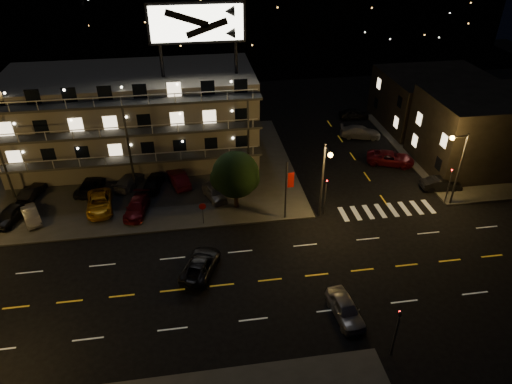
{
  "coord_description": "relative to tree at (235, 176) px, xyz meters",
  "views": [
    {
      "loc": [
        -3.41,
        -27.53,
        26.44
      ],
      "look_at": [
        2.06,
        8.0,
        3.64
      ],
      "focal_mm": 32.0,
      "sensor_mm": 36.0,
      "label": 1
    }
  ],
  "objects": [
    {
      "name": "curb_ne",
      "position": [
        29.55,
        8.99,
        -3.72
      ],
      "size": [
        16.0,
        24.0,
        0.15
      ],
      "primitive_type": "cube",
      "color": "#353533",
      "rests_on": "ground"
    },
    {
      "name": "lot_car_9",
      "position": [
        -5.74,
        5.27,
        -2.89
      ],
      "size": [
        2.84,
        4.86,
        1.51
      ],
      "primitive_type": "imported",
      "rotation": [
        0.0,
        0.0,
        3.43
      ],
      "color": "#540C14",
      "rests_on": "curb_nw"
    },
    {
      "name": "ground",
      "position": [
        -0.45,
        -11.01,
        -3.8
      ],
      "size": [
        140.0,
        140.0,
        0.0
      ],
      "primitive_type": "plane",
      "color": "black",
      "rests_on": "ground"
    },
    {
      "name": "lot_car_2",
      "position": [
        -13.68,
        1.62,
        -2.92
      ],
      "size": [
        3.02,
        5.48,
        1.45
      ],
      "primitive_type": "imported",
      "rotation": [
        0.0,
        0.0,
        0.12
      ],
      "color": "orange",
      "rests_on": "curb_nw"
    },
    {
      "name": "banner_north",
      "position": [
        4.64,
        -2.61,
        -0.37
      ],
      "size": [
        0.83,
        0.16,
        6.4
      ],
      "color": "#2D2D30",
      "rests_on": "ground"
    },
    {
      "name": "lot_car_7",
      "position": [
        -11.03,
        5.86,
        -2.97
      ],
      "size": [
        3.67,
        5.01,
        1.35
      ],
      "primitive_type": "imported",
      "rotation": [
        0.0,
        0.0,
        2.71
      ],
      "color": "gray",
      "rests_on": "curb_nw"
    },
    {
      "name": "signal_sw",
      "position": [
        8.55,
        -19.51,
        -1.23
      ],
      "size": [
        0.2,
        0.27,
        4.6
      ],
      "color": "#2D2D30",
      "rests_on": "ground"
    },
    {
      "name": "lot_car_4",
      "position": [
        -2.05,
        1.92,
        -2.97
      ],
      "size": [
        2.81,
        4.26,
        1.35
      ],
      "primitive_type": "imported",
      "rotation": [
        0.0,
        0.0,
        0.34
      ],
      "color": "gray",
      "rests_on": "curb_nw"
    },
    {
      "name": "side_bldg_back",
      "position": [
        29.54,
        16.99,
        -0.3
      ],
      "size": [
        14.06,
        12.0,
        7.0
      ],
      "color": "black",
      "rests_on": "ground"
    },
    {
      "name": "signal_nw",
      "position": [
        8.55,
        -2.51,
        -1.23
      ],
      "size": [
        0.2,
        0.27,
        4.6
      ],
      "color": "#2D2D30",
      "rests_on": "ground"
    },
    {
      "name": "side_car_2",
      "position": [
        18.28,
        14.06,
        -3.03
      ],
      "size": [
        5.68,
        3.51,
        1.54
      ],
      "primitive_type": "imported",
      "rotation": [
        0.0,
        0.0,
        1.3
      ],
      "color": "gray",
      "rests_on": "ground"
    },
    {
      "name": "side_bldg_front",
      "position": [
        29.54,
        4.99,
        0.45
      ],
      "size": [
        14.06,
        10.0,
        8.5
      ],
      "color": "black",
      "rests_on": "ground"
    },
    {
      "name": "side_car_1",
      "position": [
        19.31,
        6.48,
        -3.03
      ],
      "size": [
        6.11,
        4.49,
        1.54
      ],
      "primitive_type": "imported",
      "rotation": [
        0.0,
        0.0,
        1.18
      ],
      "color": "#540C14",
      "rests_on": "ground"
    },
    {
      "name": "lot_car_5",
      "position": [
        -21.0,
        5.11,
        -3.04
      ],
      "size": [
        2.24,
        3.92,
        1.22
      ],
      "primitive_type": "imported",
      "rotation": [
        0.0,
        0.0,
        2.87
      ],
      "color": "black",
      "rests_on": "curb_nw"
    },
    {
      "name": "motel",
      "position": [
        -10.39,
        12.87,
        1.55
      ],
      "size": [
        28.0,
        13.8,
        18.1
      ],
      "color": "gray",
      "rests_on": "ground"
    },
    {
      "name": "road_car_west",
      "position": [
        -4.05,
        -9.04,
        -3.08
      ],
      "size": [
        4.12,
        5.65,
        1.43
      ],
      "primitive_type": "imported",
      "rotation": [
        0.0,
        0.0,
        2.76
      ],
      "color": "black",
      "rests_on": "ground"
    },
    {
      "name": "curb_nw",
      "position": [
        -14.45,
        8.99,
        -3.72
      ],
      "size": [
        44.0,
        24.0,
        0.15
      ],
      "primitive_type": "cube",
      "color": "#353533",
      "rests_on": "ground"
    },
    {
      "name": "lot_car_8",
      "position": [
        -8.42,
        5.09,
        -2.91
      ],
      "size": [
        2.61,
        4.6,
        1.48
      ],
      "primitive_type": "imported",
      "rotation": [
        0.0,
        0.0,
        2.93
      ],
      "color": "black",
      "rests_on": "curb_nw"
    },
    {
      "name": "stop_sign",
      "position": [
        -3.45,
        -2.44,
        -2.09
      ],
      "size": [
        0.91,
        0.11,
        2.61
      ],
      "color": "#2D2D30",
      "rests_on": "ground"
    },
    {
      "name": "lot_car_6",
      "position": [
        -15.15,
        5.3,
        -3.01
      ],
      "size": [
        3.1,
        4.96,
        1.28
      ],
      "primitive_type": "imported",
      "rotation": [
        0.0,
        0.0,
        2.92
      ],
      "color": "black",
      "rests_on": "curb_nw"
    },
    {
      "name": "tree",
      "position": [
        0.0,
        0.0,
        0.0
      ],
      "size": [
        4.88,
        4.7,
        6.14
      ],
      "color": "black",
      "rests_on": "curb_nw"
    },
    {
      "name": "lot_car_0",
      "position": [
        -21.95,
        0.87,
        -2.92
      ],
      "size": [
        3.1,
        4.63,
        1.46
      ],
      "primitive_type": "imported",
      "rotation": [
        0.0,
        0.0,
        -0.35
      ],
      "color": "black",
      "rests_on": "curb_nw"
    },
    {
      "name": "side_car_0",
      "position": [
        22.45,
        0.13,
        -3.09
      ],
      "size": [
        4.43,
        1.95,
        1.41
      ],
      "primitive_type": "imported",
      "rotation": [
        0.0,
        0.0,
        1.46
      ],
      "color": "black",
      "rests_on": "ground"
    },
    {
      "name": "lot_car_1",
      "position": [
        -20.04,
        0.63,
        -3.01
      ],
      "size": [
        2.85,
        4.07,
        1.27
      ],
      "primitive_type": "imported",
      "rotation": [
        0.0,
        0.0,
        0.43
      ],
      "color": "gray",
      "rests_on": "curb_nw"
    },
    {
      "name": "road_car_east",
      "position": [
        6.45,
        -15.68,
        -3.05
      ],
      "size": [
        2.21,
        4.57,
        1.5
      ],
      "primitive_type": "imported",
      "rotation": [
        0.0,
        0.0,
        0.1
      ],
      "color": "gray",
      "rests_on": "ground"
    },
    {
      "name": "signal_ne",
      "position": [
        21.55,
        -2.51,
        -1.23
      ],
      "size": [
        0.27,
        0.2,
        4.6
      ],
      "color": "#2D2D30",
      "rests_on": "ground"
    },
    {
      "name": "side_car_3",
      "position": [
        19.55,
        20.36,
        -3.07
      ],
      "size": [
        4.31,
        1.8,
        1.46
      ],
      "primitive_type": "imported",
      "rotation": [
        0.0,
        0.0,
        1.55
      ],
      "color": "black",
      "rests_on": "ground"
    },
    {
      "name": "lot_car_3",
      "position": [
        -9.89,
        0.43,
        -2.96
      ],
      "size": [
        2.77,
        5.0,
        1.37
      ],
      "primitive_type": "imported",
      "rotation": [
        0.0,
        0.0,
        -0.19
      ],
      "color": "#540C14",
      "rests_on": "curb_nw"
    },
    {
      "name": "streetlight_ne",
      "position": [
        21.69,
        -2.71,
        1.16
      ],
      "size": [
        1.92,
        0.44,
        8.0
      ],
      "color": "#2D2D30",
      "rests_on": "ground"
    },
    {
      "name": "streetlight_nc",
      "position": [
        8.05,
        -3.07,
        1.16
      ],
      "size": [
        0.44,
        1.92,
        8.0
      ],
      "color": "#2D2D30",
      "rests_on": "ground"
    }
  ]
}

